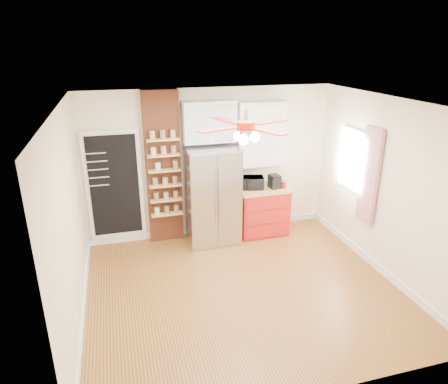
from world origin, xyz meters
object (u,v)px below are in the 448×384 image
object	(u,v)px
ceiling_fan	(246,126)
toaster_oven	(252,183)
coffee_maker	(274,181)
canister_left	(284,185)
red_cabinet	(262,210)
pantry_jar_oats	(158,166)
fridge	(212,195)

from	to	relation	value
ceiling_fan	toaster_oven	distance (m)	2.34
toaster_oven	coffee_maker	bearing A→B (deg)	2.96
ceiling_fan	canister_left	world-z (taller)	ceiling_fan
red_cabinet	toaster_oven	distance (m)	0.59
ceiling_fan	pantry_jar_oats	size ratio (longest dim) A/B	10.76
red_cabinet	pantry_jar_oats	xyz separation A→B (m)	(-1.88, 0.12, 0.99)
fridge	canister_left	world-z (taller)	fridge
red_cabinet	pantry_jar_oats	distance (m)	2.13
red_cabinet	canister_left	distance (m)	0.64
coffee_maker	ceiling_fan	bearing A→B (deg)	-130.14
toaster_oven	pantry_jar_oats	distance (m)	1.74
coffee_maker	canister_left	xyz separation A→B (m)	(0.16, -0.05, -0.06)
toaster_oven	coffee_maker	distance (m)	0.41
fridge	ceiling_fan	distance (m)	2.25
ceiling_fan	coffee_maker	world-z (taller)	ceiling_fan
fridge	red_cabinet	bearing A→B (deg)	2.95
coffee_maker	canister_left	bearing A→B (deg)	-23.57
fridge	coffee_maker	xyz separation A→B (m)	(1.18, 0.01, 0.15)
coffee_maker	pantry_jar_oats	bearing A→B (deg)	170.10
fridge	ceiling_fan	size ratio (longest dim) A/B	1.25
coffee_maker	canister_left	size ratio (longest dim) A/B	1.97
ceiling_fan	toaster_oven	size ratio (longest dim) A/B	3.47
canister_left	fridge	bearing A→B (deg)	178.19
red_cabinet	coffee_maker	distance (m)	0.61
ceiling_fan	red_cabinet	bearing A→B (deg)	61.29
fridge	toaster_oven	size ratio (longest dim) A/B	4.34
fridge	red_cabinet	world-z (taller)	fridge
toaster_oven	fridge	bearing A→B (deg)	-159.91
canister_left	toaster_oven	bearing A→B (deg)	167.15
red_cabinet	coffee_maker	size ratio (longest dim) A/B	3.77
ceiling_fan	coffee_maker	size ratio (longest dim) A/B	5.61
fridge	coffee_maker	bearing A→B (deg)	0.50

